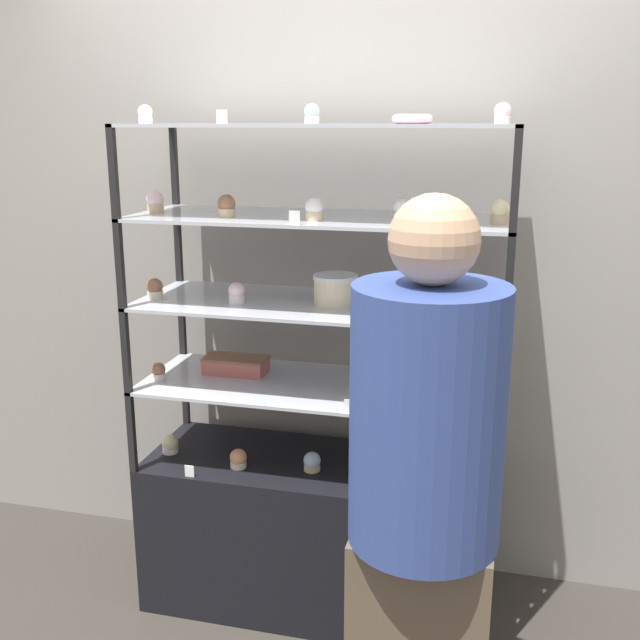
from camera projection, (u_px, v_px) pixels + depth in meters
ground_plane at (320, 599)px, 3.02m from camera, size 20.00×20.00×0.00m
back_wall at (344, 264)px, 3.05m from camera, size 8.00×0.05×2.60m
display_base at (320, 532)px, 2.94m from camera, size 1.34×0.50×0.60m
display_riser_lower at (320, 390)px, 2.79m from camera, size 1.34×0.50×0.31m
display_riser_middle at (320, 308)px, 2.71m from camera, size 1.34×0.50×0.31m
display_riser_upper at (320, 221)px, 2.63m from camera, size 1.34×0.50×0.31m
display_riser_top at (320, 129)px, 2.54m from camera, size 1.34×0.50×0.31m
layer_cake_centerpiece at (335, 289)px, 2.68m from camera, size 0.16×0.16×0.11m
sheet_cake_frosted at (236, 365)px, 2.91m from camera, size 0.24×0.12×0.06m
cupcake_0 at (170, 444)px, 2.94m from camera, size 0.06×0.06×0.07m
cupcake_1 at (238, 459)px, 2.82m from camera, size 0.06×0.06×0.07m
cupcake_2 at (312, 462)px, 2.79m from camera, size 0.06×0.06×0.07m
cupcake_3 at (394, 476)px, 2.68m from camera, size 0.06×0.06×0.07m
cupcake_4 at (481, 482)px, 2.64m from camera, size 0.06×0.06×0.07m
price_tag_0 at (190, 471)px, 2.74m from camera, size 0.04×0.00×0.04m
cupcake_5 at (158, 371)px, 2.84m from camera, size 0.05×0.05×0.07m
cupcake_6 at (371, 387)px, 2.67m from camera, size 0.05×0.05×0.07m
cupcake_7 at (484, 395)px, 2.59m from camera, size 0.05×0.05×0.07m
price_tag_1 at (349, 406)px, 2.52m from camera, size 0.04×0.00×0.04m
cupcake_8 at (155, 289)px, 2.76m from camera, size 0.06×0.06×0.08m
cupcake_9 at (237, 293)px, 2.69m from camera, size 0.06×0.06×0.08m
cupcake_10 at (404, 303)px, 2.55m from camera, size 0.06×0.06×0.08m
cupcake_11 at (495, 309)px, 2.46m from camera, size 0.06×0.06×0.08m
price_tag_2 at (411, 319)px, 2.39m from camera, size 0.04×0.00×0.04m
cupcake_12 at (155, 202)px, 2.71m from camera, size 0.06×0.06×0.08m
cupcake_13 at (227, 206)px, 2.59m from camera, size 0.06×0.06×0.08m
cupcake_14 at (314, 209)px, 2.50m from camera, size 0.06×0.06×0.08m
cupcake_15 at (402, 210)px, 2.47m from camera, size 0.06×0.06×0.08m
cupcake_16 at (500, 212)px, 2.42m from camera, size 0.06×0.06×0.08m
price_tag_3 at (294, 218)px, 2.40m from camera, size 0.04×0.00×0.04m
cupcake_17 at (145, 114)px, 2.59m from camera, size 0.05×0.05×0.06m
cupcake_18 at (311, 114)px, 2.43m from camera, size 0.05×0.05×0.06m
cupcake_19 at (503, 113)px, 2.28m from camera, size 0.05×0.05×0.06m
price_tag_4 at (222, 117)px, 2.38m from camera, size 0.04×0.00×0.04m
donut_glazed at (412, 119)px, 2.46m from camera, size 0.14×0.14×0.03m
customer_figure at (424, 497)px, 1.96m from camera, size 0.40×0.40×1.70m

